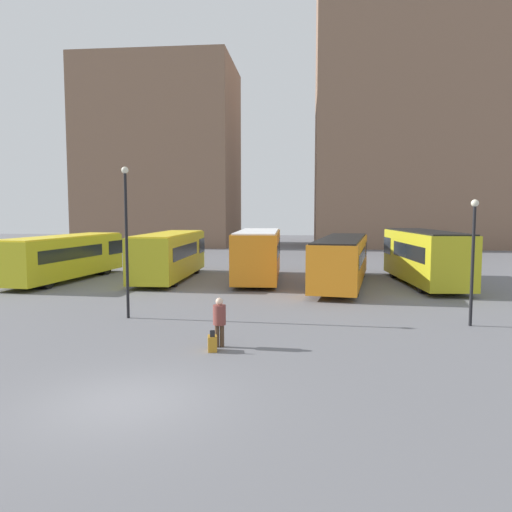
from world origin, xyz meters
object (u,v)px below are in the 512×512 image
(bus_0, at_px, (65,256))
(traveler, at_px, (219,318))
(bus_1, at_px, (170,254))
(suitcase, at_px, (212,343))
(bus_3, at_px, (342,259))
(bus_4, at_px, (424,255))
(lamp_post_1, at_px, (126,231))
(lamp_post_0, at_px, (473,251))
(bus_2, at_px, (258,254))

(bus_0, relative_size, traveler, 6.72)
(bus_1, relative_size, suitcase, 14.42)
(bus_1, height_order, bus_3, bus_1)
(bus_4, bearing_deg, bus_0, 86.43)
(bus_3, relative_size, bus_4, 1.22)
(bus_3, xyz_separation_m, lamp_post_1, (-9.36, -10.19, 2.03))
(bus_4, height_order, traveler, bus_4)
(traveler, height_order, lamp_post_0, lamp_post_0)
(traveler, bearing_deg, lamp_post_0, -79.62)
(bus_1, relative_size, bus_3, 0.82)
(bus_4, xyz_separation_m, lamp_post_0, (-0.73, -10.89, 1.14))
(bus_4, bearing_deg, bus_3, 92.98)
(bus_3, bearing_deg, bus_0, 97.81)
(traveler, height_order, lamp_post_1, lamp_post_1)
(bus_3, height_order, bus_4, bus_4)
(traveler, distance_m, lamp_post_0, 10.01)
(bus_0, xyz_separation_m, lamp_post_1, (7.95, -10.47, 2.04))
(bus_4, bearing_deg, traveler, 142.08)
(bus_0, xyz_separation_m, bus_2, (12.18, 1.14, 0.16))
(traveler, relative_size, lamp_post_0, 0.33)
(bus_2, height_order, bus_3, bus_2)
(bus_1, bearing_deg, lamp_post_0, -128.80)
(bus_0, relative_size, lamp_post_0, 2.24)
(traveler, bearing_deg, bus_1, 7.90)
(bus_1, height_order, traveler, bus_1)
(bus_2, relative_size, bus_3, 0.75)
(bus_4, bearing_deg, bus_1, 82.31)
(bus_4, bearing_deg, bus_2, 81.02)
(bus_0, relative_size, lamp_post_1, 1.76)
(lamp_post_1, bearing_deg, bus_2, 69.98)
(bus_4, height_order, suitcase, bus_4)
(bus_2, height_order, traveler, bus_2)
(bus_1, xyz_separation_m, bus_4, (15.71, -0.88, 0.13))
(bus_3, xyz_separation_m, traveler, (-4.87, -14.14, -0.60))
(bus_4, distance_m, traveler, 17.72)
(bus_3, bearing_deg, bus_2, 83.21)
(bus_4, height_order, lamp_post_0, lamp_post_0)
(bus_3, xyz_separation_m, bus_4, (4.88, 0.64, 0.19))
(bus_0, xyz_separation_m, bus_1, (6.48, 1.23, 0.07))
(lamp_post_1, bearing_deg, bus_3, 47.43)
(bus_1, distance_m, traveler, 16.76)
(lamp_post_1, bearing_deg, bus_0, 127.20)
(lamp_post_0, height_order, lamp_post_1, lamp_post_1)
(bus_1, distance_m, lamp_post_0, 19.09)
(bus_0, xyz_separation_m, bus_3, (17.31, -0.28, 0.01))
(suitcase, xyz_separation_m, lamp_post_1, (-4.34, 4.44, 3.34))
(lamp_post_0, bearing_deg, bus_3, 112.04)
(bus_3, bearing_deg, bus_1, 90.78)
(bus_2, distance_m, traveler, 15.58)
(bus_4, bearing_deg, lamp_post_0, 171.66)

